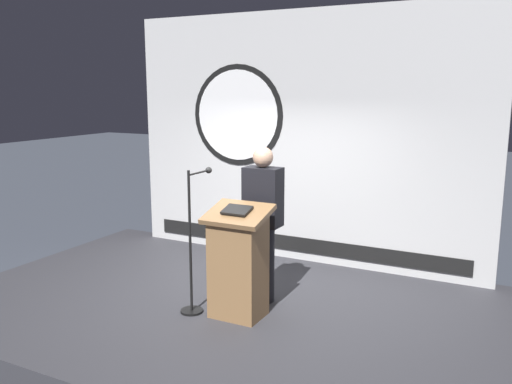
% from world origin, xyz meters
% --- Properties ---
extents(ground_plane, '(40.00, 40.00, 0.00)m').
position_xyz_m(ground_plane, '(0.00, 0.00, 0.00)').
color(ground_plane, '#383D47').
extents(stage_platform, '(6.40, 4.00, 0.30)m').
position_xyz_m(stage_platform, '(0.00, 0.00, 0.15)').
color(stage_platform, '#333338').
rests_on(stage_platform, ground).
extents(banner_display, '(5.04, 0.12, 3.34)m').
position_xyz_m(banner_display, '(-0.03, 1.85, 1.96)').
color(banner_display, silver).
rests_on(banner_display, stage_platform).
extents(podium, '(0.64, 0.50, 1.18)m').
position_xyz_m(podium, '(0.18, -0.22, 0.87)').
color(podium, olive).
rests_on(podium, stage_platform).
extents(speaker_person, '(0.40, 0.26, 1.72)m').
position_xyz_m(speaker_person, '(0.22, 0.26, 1.18)').
color(speaker_person, black).
rests_on(speaker_person, stage_platform).
extents(microphone_stand, '(0.24, 0.54, 1.52)m').
position_xyz_m(microphone_stand, '(-0.30, -0.32, 0.84)').
color(microphone_stand, black).
rests_on(microphone_stand, stage_platform).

